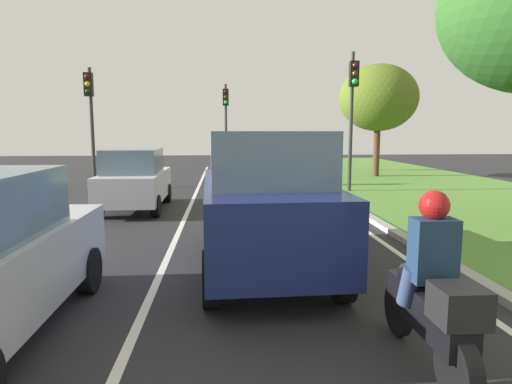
% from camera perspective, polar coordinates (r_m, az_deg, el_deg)
% --- Properties ---
extents(ground_plane, '(60.00, 60.00, 0.00)m').
position_cam_1_polar(ground_plane, '(12.72, -5.67, -2.51)').
color(ground_plane, '#262628').
extents(lane_line_center, '(0.12, 32.00, 0.01)m').
position_cam_1_polar(lane_line_center, '(12.76, -8.81, -2.52)').
color(lane_line_center, silver).
rests_on(lane_line_center, ground).
extents(lane_line_right_edge, '(0.12, 32.00, 0.01)m').
position_cam_1_polar(lane_line_right_edge, '(13.13, 10.25, -2.26)').
color(lane_line_right_edge, silver).
rests_on(lane_line_right_edge, ground).
extents(grass_verge_right, '(9.00, 48.00, 0.06)m').
position_cam_1_polar(grass_verge_right, '(15.11, 28.56, -1.67)').
color(grass_verge_right, '#548433').
rests_on(grass_verge_right, ground).
extents(curb_right, '(0.24, 48.00, 0.12)m').
position_cam_1_polar(curb_right, '(13.26, 12.35, -1.97)').
color(curb_right, '#9E9B93').
rests_on(curb_right, ground).
extents(car_suv_ahead, '(2.09, 4.56, 2.28)m').
position_cam_1_polar(car_suv_ahead, '(7.18, 1.01, -1.07)').
color(car_suv_ahead, navy).
rests_on(car_suv_ahead, ground).
extents(car_hatchback_far, '(1.75, 3.71, 1.78)m').
position_cam_1_polar(car_hatchback_far, '(13.28, -15.39, 1.53)').
color(car_hatchback_far, silver).
rests_on(car_hatchback_far, ground).
extents(motorcycle, '(0.40, 1.90, 1.01)m').
position_cam_1_polar(motorcycle, '(4.63, 21.62, -14.38)').
color(motorcycle, black).
rests_on(motorcycle, ground).
extents(rider_person, '(0.50, 0.40, 1.16)m').
position_cam_1_polar(rider_person, '(4.48, 21.75, -6.78)').
color(rider_person, '#192D47').
rests_on(rider_person, ground).
extents(traffic_light_near_right, '(0.32, 0.50, 5.13)m').
position_cam_1_polar(traffic_light_near_right, '(16.78, 12.35, 11.54)').
color(traffic_light_near_right, '#2D2D2D').
rests_on(traffic_light_near_right, ground).
extents(traffic_light_overhead_left, '(0.32, 0.50, 4.74)m').
position_cam_1_polar(traffic_light_overhead_left, '(18.76, -20.61, 10.25)').
color(traffic_light_overhead_left, '#2D2D2D').
rests_on(traffic_light_overhead_left, ground).
extents(traffic_light_far_median, '(0.32, 0.50, 4.84)m').
position_cam_1_polar(traffic_light_far_median, '(24.71, -3.92, 10.11)').
color(traffic_light_far_median, '#2D2D2D').
rests_on(traffic_light_far_median, ground).
extents(tree_roadside_far, '(3.81, 3.81, 5.52)m').
position_cam_1_polar(tree_roadside_far, '(22.84, 15.52, 11.60)').
color(tree_roadside_far, '#4C331E').
rests_on(tree_roadside_far, ground).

